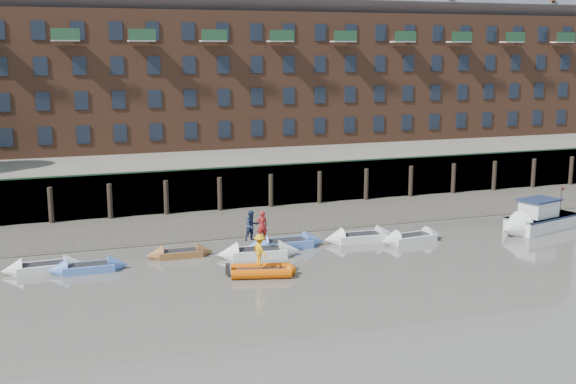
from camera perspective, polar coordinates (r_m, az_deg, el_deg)
name	(u,v)px	position (r m, az deg, el deg)	size (l,w,h in m)	color
ground	(370,304)	(35.08, 6.50, -8.78)	(220.00, 220.00, 0.00)	#59554D
foreshore	(260,221)	(51.20, -2.21, -2.27)	(110.00, 8.00, 0.50)	#3D382F
mud_band	(275,232)	(48.06, -1.02, -3.17)	(110.00, 1.60, 0.10)	#4C4336
river_wall	(243,187)	(54.98, -3.55, 0.36)	(110.00, 1.23, 3.30)	#2D2A26
bank_terrace	(204,161)	(68.01, -6.64, 2.41)	(110.00, 28.00, 3.20)	#5E594D
apartment_terrace	(199,39)	(68.19, -7.05, 11.90)	(80.60, 15.56, 20.98)	brown
rowboat_0	(44,267)	(41.86, -18.75, -5.66)	(4.46, 1.48, 1.28)	silver
rowboat_1	(88,268)	(41.10, -15.51, -5.79)	(4.29, 1.25, 1.25)	#4C72BD
rowboat_2	(180,253)	(42.82, -8.54, -4.82)	(4.00, 1.22, 1.16)	brown
rowboat_3	(259,253)	(42.36, -2.33, -4.82)	(5.08, 2.09, 1.43)	silver
rowboat_4	(286,244)	(44.25, -0.18, -4.10)	(4.95, 1.56, 1.43)	#4C72BD
rowboat_5	(360,237)	(45.94, 5.74, -3.59)	(4.94, 1.66, 1.41)	silver
rowboat_6	(412,238)	(46.27, 9.77, -3.61)	(4.68, 1.82, 1.32)	silver
rib_tender	(264,271)	(38.98, -1.94, -6.24)	(3.61, 2.38, 0.61)	#CD4B02
motor_launch	(532,221)	(50.61, 18.69, -2.22)	(6.96, 3.84, 2.73)	silver
person_rower_a	(262,226)	(42.01, -2.07, -2.69)	(0.65, 0.43, 1.78)	maroon
person_rower_b	(252,226)	(42.03, -2.88, -2.68)	(0.88, 0.68, 1.80)	#19233F
person_rib_crew	(260,250)	(38.69, -2.23, -4.57)	(1.11, 0.64, 1.72)	orange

